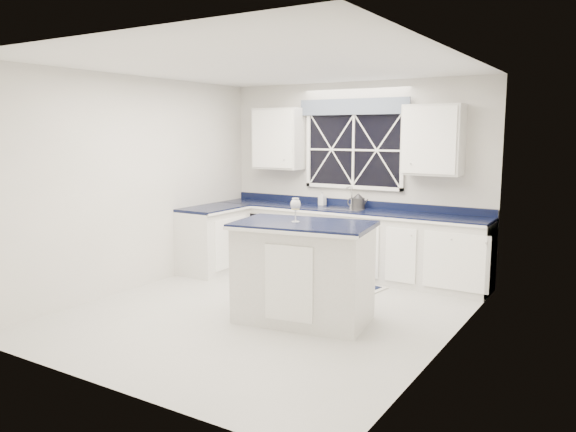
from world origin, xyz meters
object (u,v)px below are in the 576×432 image
Objects in this scene: island at (303,272)px; wine_glass at (296,205)px; dishwasher at (278,238)px; soap_bottle at (322,198)px; faucet at (351,196)px; kettle at (358,202)px.

wine_glass is (-0.09, -0.02, 0.70)m from island.
island is (1.59, -1.99, 0.13)m from dishwasher.
dishwasher is 0.92m from soap_bottle.
dishwasher is 1.31m from faucet.
faucet is at bearing 100.44° from wine_glass.
soap_bottle is (0.64, 0.19, 0.63)m from dishwasher.
soap_bottle reaches higher than dishwasher.
wine_glass reaches higher than soap_bottle.
dishwasher is at bearing 177.06° from kettle.
island is at bearing -77.29° from faucet.
island is at bearing -51.36° from dishwasher.
faucet is 2.25m from wine_glass.
dishwasher is at bearing 119.62° from island.
kettle is at bearing 90.30° from island.
dishwasher is 2.56m from island.
kettle reaches higher than island.
faucet reaches higher than dishwasher.
faucet is 0.18m from kettle.
faucet is 2.31m from island.
faucet reaches higher than island.
island is (0.49, -2.19, -0.56)m from faucet.
soap_bottle is at bearing 16.29° from dishwasher.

